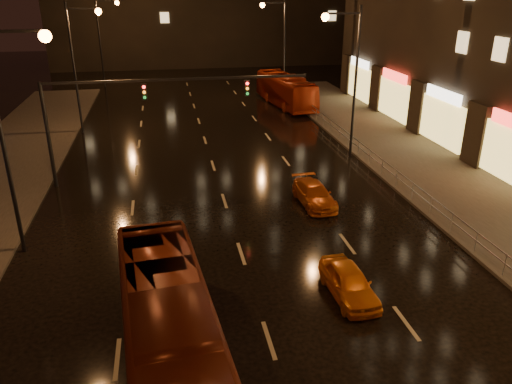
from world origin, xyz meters
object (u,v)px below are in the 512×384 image
bus_red (170,335)px  taxi_far (314,194)px  taxi_near (349,282)px  bus_curb (285,90)px

bus_red → taxi_far: 14.28m
bus_red → taxi_near: bus_red is taller
bus_curb → taxi_far: bus_curb is taller
bus_red → taxi_near: size_ratio=3.05×
bus_curb → taxi_near: bus_curb is taller
bus_red → bus_curb: (12.24, 35.75, -0.01)m
taxi_near → taxi_far: bearing=79.2°
bus_red → taxi_far: bus_red is taller
taxi_far → bus_curb: bearing=77.0°
bus_red → bus_curb: bus_red is taller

